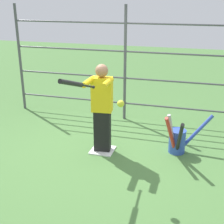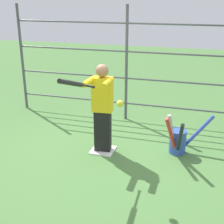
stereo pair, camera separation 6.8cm
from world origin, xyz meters
name	(u,v)px [view 2 (the right image)]	position (x,y,z in m)	size (l,w,h in m)	color
ground_plane	(103,150)	(0.00, 0.00, 0.00)	(24.00, 24.00, 0.00)	#4C7A3D
home_plate	(103,150)	(0.00, 0.00, 0.01)	(0.40, 0.40, 0.02)	white
fence_backstop	(126,65)	(0.00, -1.60, 1.21)	(5.06, 0.06, 2.42)	#4C4C51
batter	(102,106)	(0.00, 0.02, 0.84)	(0.40, 0.55, 1.55)	black
baseball_bat_swinging	(74,84)	(0.10, 0.92, 1.46)	(0.22, 0.86, 0.34)	black
softball_in_flight	(120,104)	(-0.56, 0.93, 1.24)	(0.10, 0.10, 0.10)	yellow
bat_bucket	(178,140)	(-1.27, -0.27, 0.26)	(0.79, 0.85, 0.81)	#3351B2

